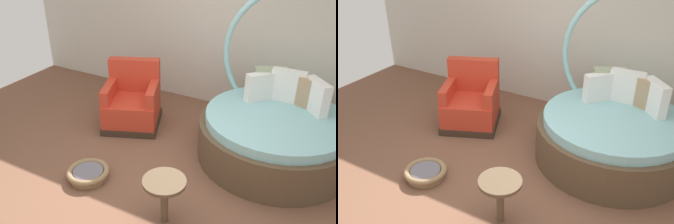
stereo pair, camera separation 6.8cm
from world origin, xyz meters
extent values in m
cube|color=brown|center=(0.00, 0.00, -0.01)|extent=(8.00, 8.00, 0.02)
cube|color=beige|center=(0.00, 2.31, 1.55)|extent=(8.00, 0.12, 3.09)
cylinder|color=brown|center=(0.95, 1.12, 0.25)|extent=(1.92, 1.92, 0.51)
cylinder|color=#8CC6CC|center=(0.95, 1.12, 0.57)|extent=(1.77, 1.77, 0.12)
torus|color=#8CC6CC|center=(0.95, 1.64, 1.17)|extent=(1.90, 0.08, 1.90)
cube|color=white|center=(1.32, 1.44, 0.84)|extent=(0.36, 0.39, 0.42)
cube|color=tan|center=(1.14, 1.55, 0.82)|extent=(0.41, 0.27, 0.39)
cube|color=white|center=(0.94, 1.57, 0.84)|extent=(0.44, 0.13, 0.43)
cube|color=#93A37F|center=(0.71, 1.58, 0.84)|extent=(0.43, 0.30, 0.43)
cube|color=white|center=(0.61, 1.43, 0.82)|extent=(0.35, 0.36, 0.38)
cube|color=#38281E|center=(-1.12, 0.96, 0.05)|extent=(1.04, 1.04, 0.10)
cube|color=red|center=(-1.12, 0.96, 0.27)|extent=(0.99, 0.99, 0.34)
cube|color=red|center=(-1.24, 1.25, 0.69)|extent=(0.76, 0.44, 0.50)
cube|color=red|center=(-1.42, 0.84, 0.55)|extent=(0.37, 0.68, 0.22)
cube|color=red|center=(-0.82, 1.09, 0.55)|extent=(0.37, 0.68, 0.22)
cylinder|color=#8E704C|center=(-0.87, -0.38, 0.03)|extent=(0.44, 0.44, 0.06)
torus|color=#8E704C|center=(-0.87, -0.38, 0.10)|extent=(0.51, 0.51, 0.07)
cylinder|color=slate|center=(-0.87, -0.38, 0.08)|extent=(0.36, 0.36, 0.05)
cylinder|color=brown|center=(0.28, -0.54, 0.24)|extent=(0.08, 0.08, 0.48)
cylinder|color=brown|center=(0.28, -0.54, 0.50)|extent=(0.44, 0.44, 0.04)
camera|label=1|loc=(1.67, -3.01, 2.80)|focal=39.16mm
camera|label=2|loc=(1.73, -2.98, 2.80)|focal=39.16mm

